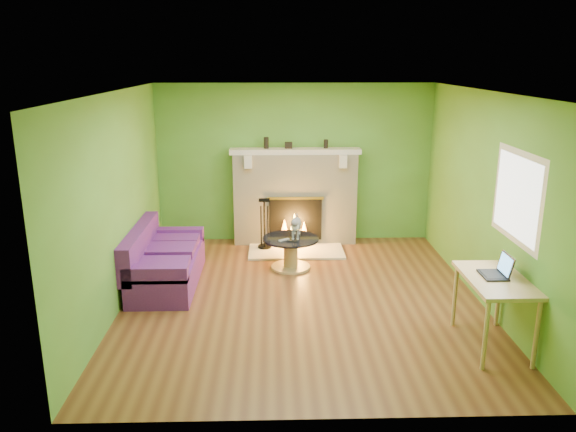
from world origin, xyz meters
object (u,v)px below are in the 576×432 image
at_px(desk, 496,286).
at_px(cat, 296,226).
at_px(coffee_table, 291,251).
at_px(sofa, 163,262).

xyz_separation_m(desk, cat, (-1.98, 2.43, -0.05)).
bearing_deg(desk, coffee_table, 130.92).
bearing_deg(coffee_table, sofa, -162.69).
distance_m(sofa, desk, 4.24).
xyz_separation_m(sofa, coffee_table, (1.75, 0.55, -0.04)).
bearing_deg(desk, sofa, 154.33).
relative_size(sofa, desk, 1.67).
bearing_deg(coffee_table, cat, 32.01).
bearing_deg(desk, cat, 129.21).
relative_size(sofa, cat, 3.25).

